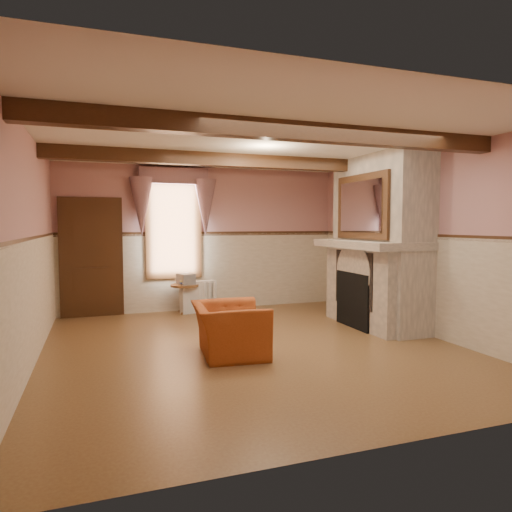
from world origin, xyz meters
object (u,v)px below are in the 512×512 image
object	(u,v)px
armchair	(230,330)
bowl	(367,238)
mantel_clock	(353,234)
side_table	(185,299)
radiator	(198,297)
oil_lamp	(351,231)

from	to	relation	value
armchair	bowl	world-z (taller)	bowl
armchair	mantel_clock	world-z (taller)	mantel_clock
armchair	mantel_clock	bearing A→B (deg)	-57.19
side_table	radiator	distance (m)	0.26
side_table	radiator	xyz separation A→B (m)	(0.26, 0.01, 0.02)
armchair	bowl	bearing A→B (deg)	-64.70
radiator	oil_lamp	world-z (taller)	oil_lamp
radiator	bowl	bearing A→B (deg)	-53.07
radiator	side_table	bearing A→B (deg)	167.74
oil_lamp	radiator	bearing A→B (deg)	148.52
side_table	mantel_clock	distance (m)	3.36
side_table	oil_lamp	xyz separation A→B (m)	(2.69, -1.48, 1.29)
side_table	mantel_clock	world-z (taller)	mantel_clock
mantel_clock	oil_lamp	xyz separation A→B (m)	(0.00, 0.08, 0.04)
side_table	mantel_clock	bearing A→B (deg)	-30.12
side_table	bowl	distance (m)	3.55
bowl	oil_lamp	world-z (taller)	oil_lamp
radiator	oil_lamp	size ratio (longest dim) A/B	2.50
armchair	radiator	distance (m)	2.97
side_table	radiator	size ratio (longest dim) A/B	0.79
side_table	armchair	bearing A→B (deg)	-89.20
mantel_clock	radiator	bearing A→B (deg)	147.16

